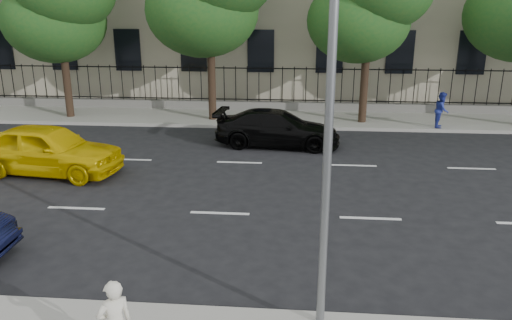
% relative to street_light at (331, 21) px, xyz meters
% --- Properties ---
extents(ground, '(120.00, 120.00, 0.00)m').
position_rel_street_light_xyz_m(ground, '(-2.50, 1.77, -5.15)').
color(ground, black).
rests_on(ground, ground).
extents(far_sidewalk, '(60.00, 4.00, 0.15)m').
position_rel_street_light_xyz_m(far_sidewalk, '(-2.50, 15.77, -5.07)').
color(far_sidewalk, gray).
rests_on(far_sidewalk, ground).
extents(lane_markings, '(49.60, 4.62, 0.01)m').
position_rel_street_light_xyz_m(lane_markings, '(-2.50, 6.52, -5.14)').
color(lane_markings, silver).
rests_on(lane_markings, ground).
extents(iron_fence, '(30.00, 0.50, 2.20)m').
position_rel_street_light_xyz_m(iron_fence, '(-2.50, 17.47, -4.50)').
color(iron_fence, slate).
rests_on(iron_fence, far_sidewalk).
extents(street_light, '(0.25, 3.32, 8.05)m').
position_rel_street_light_xyz_m(street_light, '(0.00, 0.00, 0.00)').
color(street_light, slate).
rests_on(street_light, near_sidewalk).
extents(yellow_taxi, '(5.09, 2.55, 1.66)m').
position_rel_street_light_xyz_m(yellow_taxi, '(-8.62, 7.07, -4.32)').
color(yellow_taxi, '#DFB906').
rests_on(yellow_taxi, ground).
extents(black_sedan, '(5.04, 2.40, 1.42)m').
position_rel_street_light_xyz_m(black_sedan, '(-1.26, 11.10, -4.44)').
color(black_sedan, black).
rests_on(black_sedan, ground).
extents(pedestrian_far, '(0.80, 0.91, 1.56)m').
position_rel_street_light_xyz_m(pedestrian_far, '(5.82, 14.17, -4.22)').
color(pedestrian_far, navy).
rests_on(pedestrian_far, far_sidewalk).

